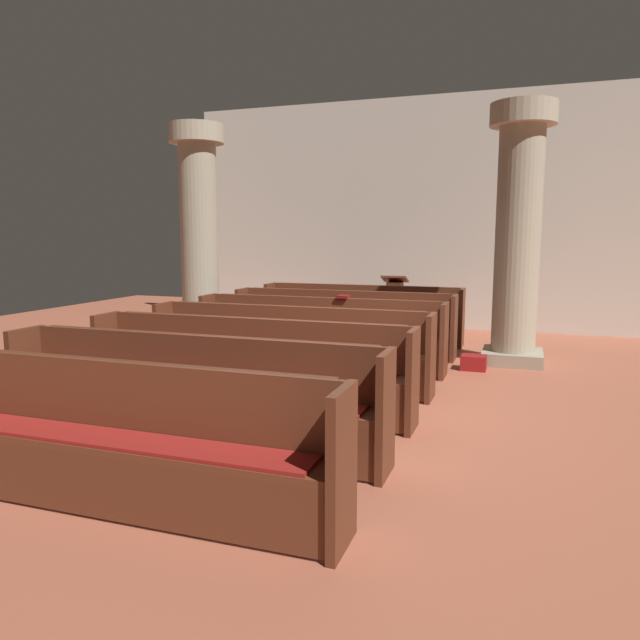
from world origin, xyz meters
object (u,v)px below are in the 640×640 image
(pew_row_1, at_px, (342,320))
(kneeler_box_red, at_px, (474,363))
(pew_row_6, at_px, (99,432))
(pew_row_0, at_px, (361,312))
(lectern, at_px, (394,308))
(pew_row_2, at_px, (319,331))
(pew_row_5, at_px, (188,391))
(pew_row_4, at_px, (247,364))
(pillar_far_side, at_px, (199,232))
(pew_row_3, at_px, (288,345))
(pillar_aisle_side, at_px, (518,232))
(hymn_book, at_px, (343,297))

(pew_row_1, bearing_deg, kneeler_box_red, -15.38)
(pew_row_6, xyz_separation_m, kneeler_box_red, (2.05, 5.05, -0.41))
(pew_row_0, bearing_deg, lectern, 74.60)
(pew_row_2, relative_size, pew_row_6, 1.00)
(pew_row_5, bearing_deg, kneeler_box_red, 62.38)
(pew_row_1, bearing_deg, pew_row_4, -90.00)
(pillar_far_side, distance_m, kneeler_box_red, 4.91)
(pew_row_0, distance_m, pew_row_3, 3.37)
(pillar_far_side, bearing_deg, pew_row_5, -60.81)
(pillar_aisle_side, height_order, hymn_book, pillar_aisle_side)
(pillar_aisle_side, relative_size, lectern, 3.34)
(pew_row_4, bearing_deg, pillar_aisle_side, 53.64)
(pew_row_2, bearing_deg, pew_row_3, -90.00)
(pew_row_2, relative_size, pillar_far_side, 0.96)
(pew_row_1, bearing_deg, pew_row_5, -90.00)
(pew_row_0, relative_size, pew_row_3, 1.00)
(pew_row_1, relative_size, pew_row_3, 1.00)
(lectern, bearing_deg, pew_row_3, -94.16)
(pew_row_0, relative_size, pew_row_5, 1.00)
(kneeler_box_red, bearing_deg, pew_row_2, -164.81)
(pew_row_2, height_order, pillar_aisle_side, pillar_aisle_side)
(kneeler_box_red, bearing_deg, pew_row_1, 164.62)
(pew_row_0, relative_size, lectern, 3.22)
(pew_row_3, bearing_deg, hymn_book, 77.38)
(pew_row_4, height_order, lectern, lectern)
(hymn_book, height_order, kneeler_box_red, hymn_book)
(pew_row_5, xyz_separation_m, lectern, (0.33, 6.82, -0.06))
(pew_row_0, relative_size, hymn_book, 16.58)
(pew_row_3, relative_size, pillar_aisle_side, 0.96)
(pew_row_3, bearing_deg, pew_row_6, -90.00)
(pillar_far_side, relative_size, kneeler_box_red, 10.73)
(pew_row_4, height_order, pillar_far_side, pillar_far_side)
(pew_row_3, bearing_deg, pew_row_5, -90.00)
(pew_row_4, bearing_deg, pew_row_6, -90.00)
(pew_row_4, xyz_separation_m, pew_row_6, (0.00, -2.24, 0.00))
(pew_row_1, xyz_separation_m, hymn_book, (0.29, -0.93, 0.47))
(pew_row_1, height_order, pew_row_6, same)
(pew_row_1, distance_m, kneeler_box_red, 2.17)
(pew_row_2, relative_size, pillar_aisle_side, 0.96)
(pillar_far_side, xyz_separation_m, kneeler_box_red, (4.55, -0.54, -1.78))
(pew_row_1, distance_m, pew_row_4, 3.37)
(kneeler_box_red, bearing_deg, pew_row_4, -126.24)
(pew_row_3, bearing_deg, pillar_far_side, 138.31)
(pew_row_5, xyz_separation_m, pillar_far_side, (-2.49, 4.47, 1.37))
(pillar_aisle_side, distance_m, pillar_far_side, 5.04)
(pew_row_3, height_order, lectern, lectern)
(pillar_aisle_side, bearing_deg, lectern, 134.67)
(pew_row_1, distance_m, pew_row_6, 5.61)
(pew_row_2, relative_size, pew_row_5, 1.00)
(pew_row_2, distance_m, pew_row_3, 1.12)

